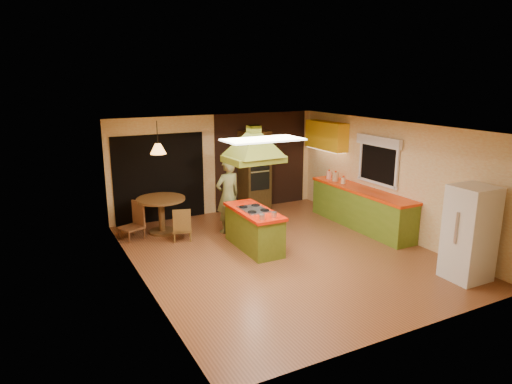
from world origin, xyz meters
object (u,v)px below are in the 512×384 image
refrigerator (470,233)px  wall_oven (255,171)px  canister_large (329,175)px  man (228,196)px  kitchen_island (254,229)px  dining_table (161,208)px

refrigerator → wall_oven: size_ratio=0.80×
refrigerator → canister_large: size_ratio=8.45×
man → canister_large: 2.82m
kitchen_island → man: (-0.05, 1.16, 0.43)m
wall_oven → refrigerator: bearing=-79.1°
kitchen_island → refrigerator: size_ratio=0.98×
kitchen_island → refrigerator: refrigerator is taller
dining_table → canister_large: bearing=-7.6°
kitchen_island → canister_large: bearing=25.0°
canister_large → dining_table: bearing=172.4°
kitchen_island → wall_oven: wall_oven is taller
canister_large → kitchen_island: bearing=-155.7°
refrigerator → wall_oven: (-1.34, 5.38, 0.21)m
dining_table → kitchen_island: bearing=-52.4°
kitchen_island → man: bearing=93.1°
refrigerator → wall_oven: bearing=104.8°
kitchen_island → dining_table: kitchen_island is taller
man → dining_table: bearing=-36.3°
wall_oven → canister_large: 1.89m
wall_oven → canister_large: wall_oven is taller
refrigerator → wall_oven: 5.55m
refrigerator → canister_large: 4.23m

